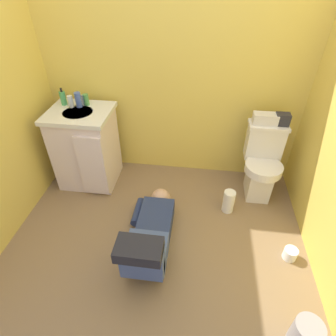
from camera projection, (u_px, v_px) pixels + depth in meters
name	position (u px, v px, depth m)	size (l,w,h in m)	color
ground_plane	(158.00, 237.00, 2.48)	(3.04, 3.05, 0.04)	olive
wall_back	(173.00, 61.00, 2.56)	(2.70, 0.08, 2.40)	#E3C44F
toilet	(262.00, 163.00, 2.71)	(0.36, 0.46, 0.75)	silver
vanity_cabinet	(86.00, 147.00, 2.84)	(0.60, 0.53, 0.82)	silver
faucet	(83.00, 100.00, 2.67)	(0.02, 0.02, 0.10)	silver
person_plumber	(150.00, 235.00, 2.26)	(0.38, 1.06, 0.52)	navy
tissue_box	(265.00, 119.00, 2.52)	(0.22, 0.11, 0.10)	silver
toiletry_bag	(282.00, 119.00, 2.50)	(0.12, 0.09, 0.11)	#26262D
soap_dispenser	(63.00, 98.00, 2.67)	(0.06, 0.06, 0.17)	#47A35C
bottle_clear	(71.00, 102.00, 2.63)	(0.05, 0.05, 0.11)	silver
bottle_blue	(78.00, 100.00, 2.62)	(0.06, 0.06, 0.14)	#4762B0
bottle_green	(86.00, 100.00, 2.67)	(0.05, 0.05, 0.11)	#4B974A
trash_can	(305.00, 335.00, 1.72)	(0.18, 0.18, 0.23)	gray
paper_towel_roll	(229.00, 201.00, 2.64)	(0.11, 0.11, 0.23)	white
toilet_paper_roll	(290.00, 254.00, 2.26)	(0.11, 0.11, 0.10)	white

